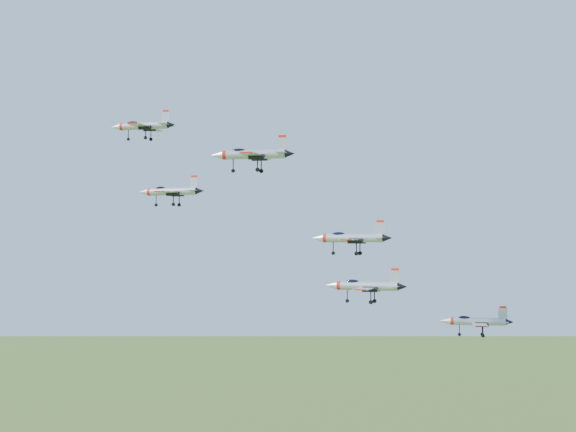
# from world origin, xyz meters

# --- Properties ---
(jet_lead) EXTENTS (12.39, 10.18, 3.32)m
(jet_lead) POSITION_xyz_m (-24.37, 13.29, 140.66)
(jet_lead) COLOR #AFB5BC
(jet_left_high) EXTENTS (11.31, 9.32, 3.03)m
(jet_left_high) POSITION_xyz_m (-12.58, -0.72, 127.98)
(jet_left_high) COLOR #AFB5BC
(jet_right_high) EXTENTS (11.82, 9.78, 3.16)m
(jet_right_high) POSITION_xyz_m (5.05, -13.37, 131.97)
(jet_right_high) COLOR #AFB5BC
(jet_left_low) EXTENTS (13.11, 10.81, 3.51)m
(jet_left_low) POSITION_xyz_m (14.25, 8.33, 120.71)
(jet_left_low) COLOR #AFB5BC
(jet_right_low) EXTENTS (11.57, 9.56, 3.09)m
(jet_right_low) POSITION_xyz_m (19.42, -7.34, 114.12)
(jet_right_low) COLOR #AFB5BC
(jet_trail) EXTENTS (10.51, 8.72, 2.81)m
(jet_trail) POSITION_xyz_m (33.67, 2.55, 108.71)
(jet_trail) COLOR #AFB5BC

